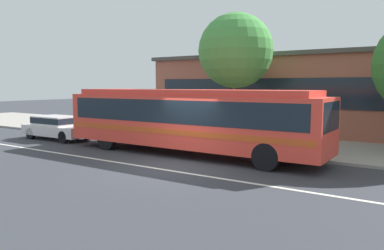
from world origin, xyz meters
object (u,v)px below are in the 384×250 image
Objects in this scene: pedestrian_walking_along_curb at (260,127)px; street_tree_near_stop at (236,51)px; pedestrian_waiting_near_sign at (332,131)px; bus_stop_sign at (299,115)px; transit_bus at (188,117)px; sedan_behind_bus at (58,126)px.

street_tree_near_stop reaches higher than pedestrian_walking_along_curb.
pedestrian_walking_along_curb is at bearing -167.62° from pedestrian_waiting_near_sign.
bus_stop_sign reaches higher than pedestrian_walking_along_curb.
transit_bus reaches higher than pedestrian_waiting_near_sign.
street_tree_near_stop is (-5.36, 1.35, 3.74)m from pedestrian_waiting_near_sign.
pedestrian_waiting_near_sign is 1.82m from bus_stop_sign.
street_tree_near_stop is at bearing 148.44° from bus_stop_sign.
bus_stop_sign is at bearing 25.02° from transit_bus.
pedestrian_waiting_near_sign is (13.94, 3.45, 0.34)m from sedan_behind_bus.
sedan_behind_bus is at bearing -170.65° from bus_stop_sign.
street_tree_near_stop reaches higher than bus_stop_sign.
sedan_behind_bus is 2.65× the size of pedestrian_waiting_near_sign.
transit_bus reaches higher than bus_stop_sign.
transit_bus reaches higher than sedan_behind_bus.
street_tree_near_stop is (-2.32, 2.01, 3.71)m from pedestrian_walking_along_curb.
pedestrian_walking_along_curb is 0.25× the size of street_tree_near_stop.
bus_stop_sign is (4.23, 1.97, 0.15)m from transit_bus.
transit_bus is at bearing -147.80° from pedestrian_waiting_near_sign.
pedestrian_waiting_near_sign reaches higher than sedan_behind_bus.
pedestrian_walking_along_curb is at bearing 161.98° from bus_stop_sign.
bus_stop_sign is 5.92m from street_tree_near_stop.
pedestrian_waiting_near_sign is (5.23, 3.30, -0.58)m from transit_bus.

